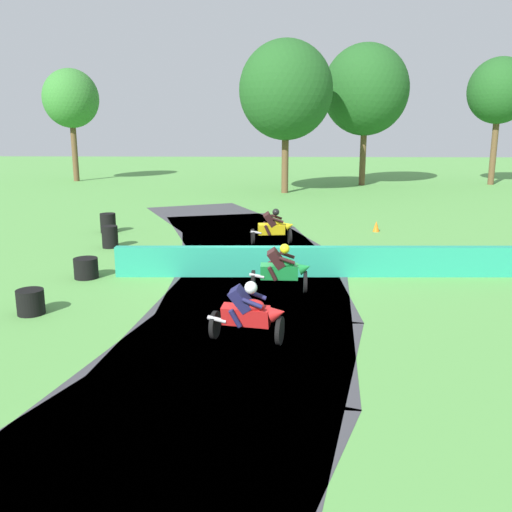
{
  "coord_description": "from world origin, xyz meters",
  "views": [
    {
      "loc": [
        0.53,
        -16.23,
        4.47
      ],
      "look_at": [
        -0.0,
        -1.2,
        0.9
      ],
      "focal_mm": 39.55,
      "sensor_mm": 36.0,
      "label": 1
    }
  ],
  "objects": [
    {
      "name": "ground_plane",
      "position": [
        0.0,
        0.0,
        0.0
      ],
      "size": [
        120.0,
        120.0,
        0.0
      ],
      "primitive_type": "plane",
      "color": "#569947"
    },
    {
      "name": "track_asphalt",
      "position": [
        -0.97,
        -0.03,
        0.0
      ],
      "size": [
        9.12,
        31.31,
        0.01
      ],
      "color": "#3D3D42",
      "rests_on": "ground"
    },
    {
      "name": "safety_barrier",
      "position": [
        5.28,
        0.18,
        0.45
      ],
      "size": [
        18.98,
        0.94,
        0.9
      ],
      "primitive_type": "cube",
      "rotation": [
        0.0,
        0.0,
        -1.54
      ],
      "color": "#239375",
      "rests_on": "ground"
    },
    {
      "name": "motorcycle_lead_red",
      "position": [
        0.0,
        -5.24,
        0.65
      ],
      "size": [
        1.71,
        1.01,
        1.43
      ],
      "color": "black",
      "rests_on": "ground"
    },
    {
      "name": "motorcycle_chase_green",
      "position": [
        0.71,
        -1.68,
        0.65
      ],
      "size": [
        1.69,
        0.73,
        1.43
      ],
      "color": "black",
      "rests_on": "ground"
    },
    {
      "name": "motorcycle_trailing_yellow",
      "position": [
        0.46,
        4.52,
        0.65
      ],
      "size": [
        1.69,
        0.92,
        1.43
      ],
      "color": "black",
      "rests_on": "ground"
    },
    {
      "name": "tire_stack_mid_a",
      "position": [
        -5.3,
        -3.61,
        0.3
      ],
      "size": [
        0.65,
        0.65,
        0.6
      ],
      "color": "black",
      "rests_on": "ground"
    },
    {
      "name": "tire_stack_mid_b",
      "position": [
        -5.04,
        -0.39,
        0.3
      ],
      "size": [
        0.7,
        0.7,
        0.6
      ],
      "color": "black",
      "rests_on": "ground"
    },
    {
      "name": "tire_stack_far",
      "position": [
        -5.52,
        3.76,
        0.4
      ],
      "size": [
        0.58,
        0.58,
        0.8
      ],
      "color": "black",
      "rests_on": "ground"
    },
    {
      "name": "tire_stack_extra_a",
      "position": [
        -6.44,
        6.63,
        0.4
      ],
      "size": [
        0.64,
        0.64,
        0.8
      ],
      "color": "black",
      "rests_on": "ground"
    },
    {
      "name": "traffic_cone",
      "position": [
        4.76,
        7.22,
        0.22
      ],
      "size": [
        0.28,
        0.28,
        0.44
      ],
      "primitive_type": "cone",
      "color": "orange",
      "rests_on": "ground"
    },
    {
      "name": "tree_far_left",
      "position": [
        16.41,
        26.1,
        6.64
      ],
      "size": [
        4.43,
        4.43,
        9.01
      ],
      "color": "brown",
      "rests_on": "ground"
    },
    {
      "name": "tree_far_right",
      "position": [
        1.11,
        20.56,
        6.43
      ],
      "size": [
        5.88,
        5.88,
        9.54
      ],
      "color": "brown",
      "rests_on": "ground"
    },
    {
      "name": "tree_mid_rise",
      "position": [
        -15.09,
        27.58,
        6.21
      ],
      "size": [
        4.19,
        4.19,
        8.45
      ],
      "color": "brown",
      "rests_on": "ground"
    },
    {
      "name": "tree_behind_barrier",
      "position": [
        6.81,
        25.34,
        6.71
      ],
      "size": [
        6.04,
        6.04,
        9.89
      ],
      "color": "brown",
      "rests_on": "ground"
    }
  ]
}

